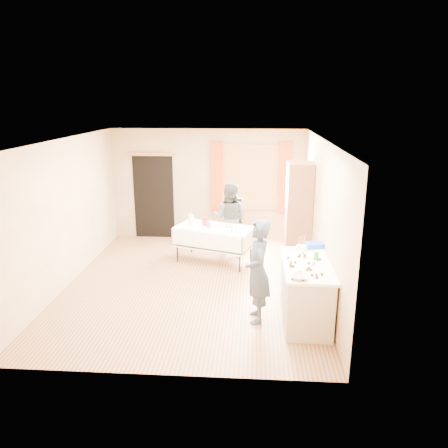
# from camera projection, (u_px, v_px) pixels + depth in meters

# --- Properties ---
(floor) EXTENTS (4.50, 5.50, 0.02)m
(floor) POSITION_uv_depth(u_px,v_px,m) (193.00, 284.00, 7.99)
(floor) COLOR #9E7047
(floor) RESTS_ON ground
(ceiling) EXTENTS (4.50, 5.50, 0.02)m
(ceiling) POSITION_uv_depth(u_px,v_px,m) (190.00, 139.00, 7.26)
(ceiling) COLOR white
(ceiling) RESTS_ON floor
(wall_back) EXTENTS (4.50, 0.02, 2.60)m
(wall_back) POSITION_uv_depth(u_px,v_px,m) (208.00, 185.00, 10.27)
(wall_back) COLOR tan
(wall_back) RESTS_ON floor
(wall_front) EXTENTS (4.50, 0.02, 2.60)m
(wall_front) POSITION_uv_depth(u_px,v_px,m) (158.00, 277.00, 4.98)
(wall_front) COLOR tan
(wall_front) RESTS_ON floor
(wall_left) EXTENTS (0.02, 5.50, 2.60)m
(wall_left) POSITION_uv_depth(u_px,v_px,m) (66.00, 213.00, 7.78)
(wall_left) COLOR tan
(wall_left) RESTS_ON floor
(wall_right) EXTENTS (0.02, 5.50, 2.60)m
(wall_right) POSITION_uv_depth(u_px,v_px,m) (322.00, 217.00, 7.48)
(wall_right) COLOR tan
(wall_right) RESTS_ON floor
(window_frame) EXTENTS (1.32, 0.06, 1.52)m
(window_frame) POSITION_uv_depth(u_px,v_px,m) (251.00, 177.00, 10.11)
(window_frame) COLOR olive
(window_frame) RESTS_ON wall_back
(window_pane) EXTENTS (1.20, 0.02, 1.40)m
(window_pane) POSITION_uv_depth(u_px,v_px,m) (250.00, 177.00, 10.10)
(window_pane) COLOR white
(window_pane) RESTS_ON wall_back
(curtain_left) EXTENTS (0.28, 0.06, 1.65)m
(curtain_left) POSITION_uv_depth(u_px,v_px,m) (217.00, 177.00, 10.12)
(curtain_left) COLOR #B04118
(curtain_left) RESTS_ON wall_back
(curtain_right) EXTENTS (0.28, 0.06, 1.65)m
(curtain_right) POSITION_uv_depth(u_px,v_px,m) (284.00, 178.00, 10.01)
(curtain_right) COLOR #B04118
(curtain_right) RESTS_ON wall_back
(doorway) EXTENTS (0.95, 0.04, 2.00)m
(doorway) POSITION_uv_depth(u_px,v_px,m) (154.00, 197.00, 10.41)
(doorway) COLOR black
(doorway) RESTS_ON floor
(door_lintel) EXTENTS (1.05, 0.06, 0.08)m
(door_lintel) POSITION_uv_depth(u_px,v_px,m) (152.00, 154.00, 10.10)
(door_lintel) COLOR olive
(door_lintel) RESTS_ON wall_back
(cabinet) EXTENTS (0.50, 0.60, 2.05)m
(cabinet) POSITION_uv_depth(u_px,v_px,m) (298.00, 214.00, 8.79)
(cabinet) COLOR brown
(cabinet) RESTS_ON floor
(counter) EXTENTS (0.71, 1.50, 0.91)m
(counter) POSITION_uv_depth(u_px,v_px,m) (305.00, 292.00, 6.60)
(counter) COLOR #BFAD9B
(counter) RESTS_ON floor
(party_table) EXTENTS (1.72, 1.26, 0.75)m
(party_table) POSITION_uv_depth(u_px,v_px,m) (214.00, 241.00, 8.95)
(party_table) COLOR black
(party_table) RESTS_ON floor
(chair) EXTENTS (0.58, 0.58, 1.08)m
(chair) POSITION_uv_depth(u_px,v_px,m) (230.00, 231.00, 10.03)
(chair) COLOR black
(chair) RESTS_ON floor
(girl) EXTENTS (0.64, 0.47, 1.59)m
(girl) POSITION_uv_depth(u_px,v_px,m) (258.00, 271.00, 6.48)
(girl) COLOR #2D374B
(girl) RESTS_ON floor
(woman) EXTENTS (1.06, 0.97, 1.56)m
(woman) POSITION_uv_depth(u_px,v_px,m) (230.00, 218.00, 9.38)
(woman) COLOR black
(woman) RESTS_ON floor
(soda_can) EXTENTS (0.09, 0.09, 0.12)m
(soda_can) POSITION_uv_depth(u_px,v_px,m) (316.00, 256.00, 6.58)
(soda_can) COLOR #107819
(soda_can) RESTS_ON counter
(mixing_bowl) EXTENTS (0.29, 0.29, 0.05)m
(mixing_bowl) POSITION_uv_depth(u_px,v_px,m) (299.00, 277.00, 5.91)
(mixing_bowl) COLOR white
(mixing_bowl) RESTS_ON counter
(foam_block) EXTENTS (0.18, 0.15, 0.08)m
(foam_block) POSITION_uv_depth(u_px,v_px,m) (301.00, 248.00, 7.02)
(foam_block) COLOR white
(foam_block) RESTS_ON counter
(blue_basket) EXTENTS (0.34, 0.28, 0.08)m
(blue_basket) POSITION_uv_depth(u_px,v_px,m) (314.00, 245.00, 7.14)
(blue_basket) COLOR blue
(blue_basket) RESTS_ON counter
(pitcher) EXTENTS (0.11, 0.11, 0.22)m
(pitcher) POSITION_uv_depth(u_px,v_px,m) (191.00, 220.00, 8.92)
(pitcher) COLOR silver
(pitcher) RESTS_ON party_table
(cup_red) EXTENTS (0.27, 0.27, 0.13)m
(cup_red) POSITION_uv_depth(u_px,v_px,m) (205.00, 222.00, 8.97)
(cup_red) COLOR red
(cup_red) RESTS_ON party_table
(cup_rainbow) EXTENTS (0.22, 0.22, 0.11)m
(cup_rainbow) POSITION_uv_depth(u_px,v_px,m) (209.00, 226.00, 8.75)
(cup_rainbow) COLOR red
(cup_rainbow) RESTS_ON party_table
(small_bowl) EXTENTS (0.19, 0.19, 0.06)m
(small_bowl) POSITION_uv_depth(u_px,v_px,m) (230.00, 226.00, 8.85)
(small_bowl) COLOR white
(small_bowl) RESTS_ON party_table
(pastry_tray) EXTENTS (0.31, 0.24, 0.02)m
(pastry_tray) POSITION_uv_depth(u_px,v_px,m) (236.00, 231.00, 8.54)
(pastry_tray) COLOR white
(pastry_tray) RESTS_ON party_table
(bottle) EXTENTS (0.13, 0.13, 0.16)m
(bottle) POSITION_uv_depth(u_px,v_px,m) (192.00, 218.00, 9.23)
(bottle) COLOR white
(bottle) RESTS_ON party_table
(cake_balls) EXTENTS (0.52, 1.11, 0.04)m
(cake_balls) POSITION_uv_depth(u_px,v_px,m) (305.00, 266.00, 6.32)
(cake_balls) COLOR #3F2314
(cake_balls) RESTS_ON counter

